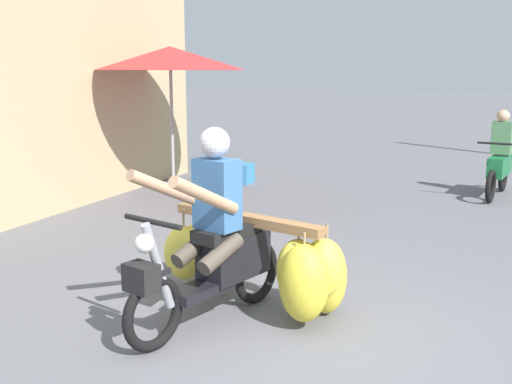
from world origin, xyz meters
TOP-DOWN VIEW (x-y plane):
  - ground_plane at (0.00, 0.00)m, footprint 120.00×120.00m
  - motorbike_main_loaded at (-0.65, 0.67)m, footprint 1.79×1.95m
  - motorbike_distant_ahead_left at (1.31, 6.68)m, footprint 0.54×1.61m
  - market_umbrella_near_shop at (-3.60, 4.75)m, footprint 2.34×2.34m
  - produce_crate at (-3.12, 6.22)m, footprint 0.56×0.40m

SIDE VIEW (x-z plane):
  - ground_plane at x=0.00m, z-range 0.00..0.00m
  - produce_crate at x=-3.12m, z-range 0.00..0.36m
  - motorbike_main_loaded at x=-0.65m, z-range -0.31..1.27m
  - motorbike_distant_ahead_left at x=1.31m, z-range -0.13..1.27m
  - market_umbrella_near_shop at x=-3.60m, z-range 1.01..3.39m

